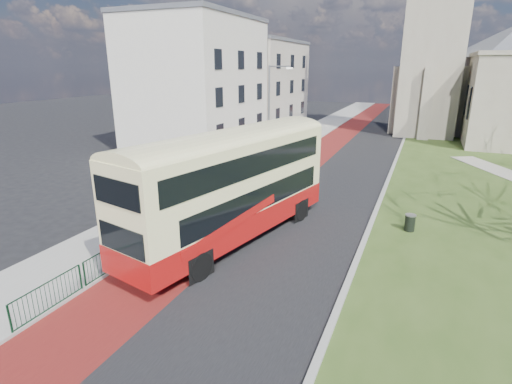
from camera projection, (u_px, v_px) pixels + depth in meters
The scene contains 13 objects.
ground at pixel (218, 249), 18.38m from camera, with size 160.00×160.00×0.00m, color black.
road_carriageway at pixel (340, 161), 35.38m from camera, with size 9.00×120.00×0.01m, color black.
bus_lane at pixel (310, 158), 36.38m from camera, with size 3.40×120.00×0.01m, color #591414.
pavement_west at pixel (271, 154), 37.78m from camera, with size 4.00×120.00×0.12m, color gray.
kerb_west at pixel (291, 156), 37.03m from camera, with size 0.25×120.00×0.13m, color #999993.
kerb_east at pixel (396, 160), 35.41m from camera, with size 0.25×80.00×0.13m, color #999993.
pedestrian_railing at pixel (205, 203), 22.82m from camera, with size 0.07×24.00×1.12m.
gothic_church at pixel (483, 17), 43.12m from camera, with size 16.38×18.00×40.00m.
street_block_near at pixel (197, 82), 40.93m from camera, with size 10.30×14.30×13.00m.
street_block_far at pixel (257, 83), 55.21m from camera, with size 10.30×16.30×11.50m.
streetlamp at pixel (271, 108), 34.41m from camera, with size 2.13×0.18×8.00m.
bus at pixel (232, 182), 18.43m from camera, with size 5.50×12.57×5.12m.
litter_bin at pixel (410, 223), 20.18m from camera, with size 0.71×0.71×0.87m.
Camera 1 is at (8.13, -14.73, 8.04)m, focal length 28.00 mm.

